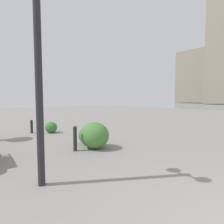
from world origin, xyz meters
name	(u,v)px	position (x,y,z in m)	size (l,w,h in m)	color
building_highrise	(199,77)	(31.97, -68.64, 9.44)	(12.84, 11.22, 18.87)	gray
lamppost	(38,47)	(3.42, 1.15, 2.71)	(0.98, 0.28, 4.08)	#232328
bollard_near	(75,138)	(5.12, -0.59, 0.43)	(0.13, 0.13, 0.83)	#232328
bollard_mid	(32,126)	(9.27, -0.53, 0.35)	(0.13, 0.13, 0.67)	#232328
shrub_low	(94,135)	(4.97, -1.26, 0.46)	(1.07, 0.96, 0.91)	#477F38
shrub_round	(88,135)	(5.67, -1.45, 0.32)	(0.76, 0.69, 0.65)	#387533
shrub_wide	(51,127)	(8.75, -1.31, 0.28)	(0.65, 0.58, 0.55)	#387533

